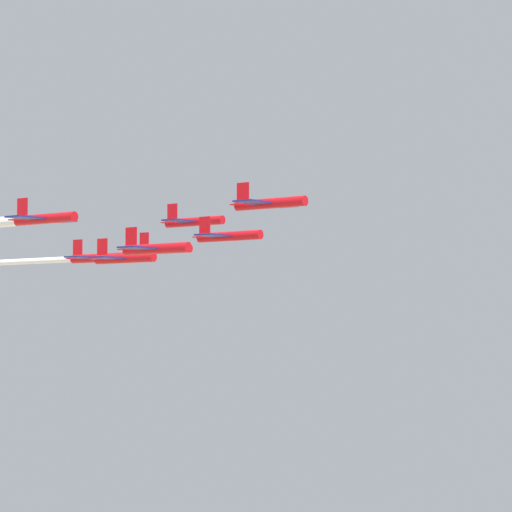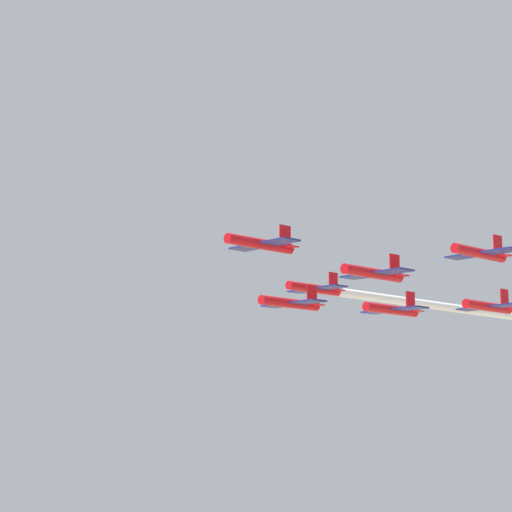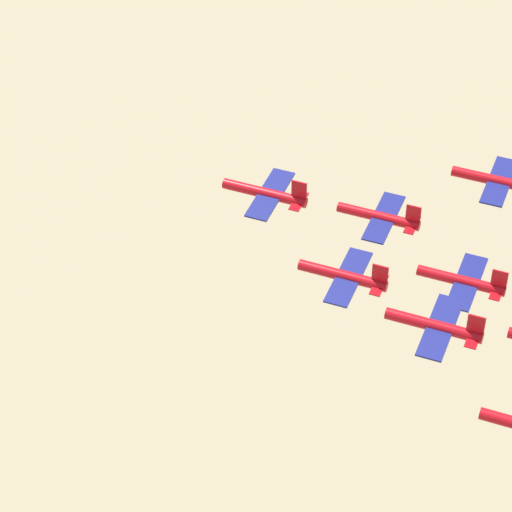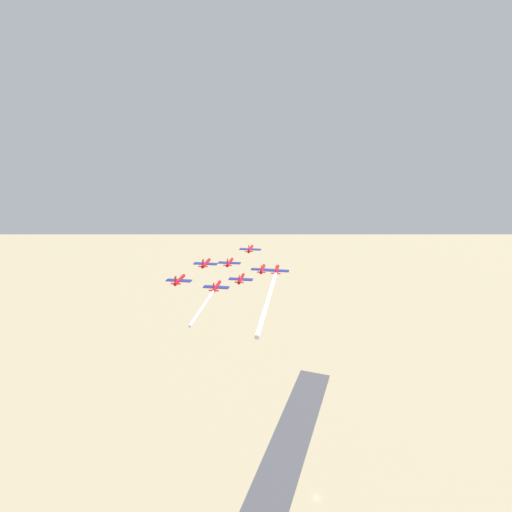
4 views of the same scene
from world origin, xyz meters
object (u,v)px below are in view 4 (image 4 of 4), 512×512
Objects in this scene: jet_2 at (262,269)px; jet_6 at (179,280)px; jet_3 at (206,263)px; jet_1 at (229,263)px; jet_5 at (277,270)px; jet_0 at (250,249)px; jet_4 at (241,279)px; jet_7 at (216,287)px.

jet_6 is at bearing -139.64° from jet_2.
jet_6 is (11.84, 7.63, -3.19)m from jet_3.
jet_1 is 1.00× the size of jet_5.
jet_0 is at bearing 120.47° from jet_2.
jet_1 is at bearing -180.00° from jet_2.
jet_3 is at bearing -120.47° from jet_0.
jet_0 is at bearing 90.00° from jet_4.
jet_0 is at bearing 78.91° from jet_7.
jet_3 reaches higher than jet_7.
jet_2 is 14.09m from jet_4.
jet_7 reaches higher than jet_2.
jet_4 is (-12.76, 6.43, -5.88)m from jet_3.
jet_6 is (36.44, 8.83, 2.21)m from jet_2.
jet_2 is 14.60m from jet_5.
jet_4 is at bearing 29.54° from jet_6.
jet_6 reaches higher than jet_2.
jet_4 is (10.93, 21.68, -5.89)m from jet_0.
jet_4 is at bearing -59.53° from jet_1.
jet_5 is (-0.91, 14.06, 3.85)m from jet_2.
jet_3 reaches higher than jet_5.
jet_4 is at bearing -90.00° from jet_0.
jet_3 reaches higher than jet_1.
jet_5 reaches higher than jet_6.
jet_5 is 37.75m from jet_6.
jet_5 is at bearing -0.00° from jet_4.
jet_3 is at bearing -150.46° from jet_2.
jet_5 is 1.00× the size of jet_7.
jet_7 is at bearing -120.47° from jet_4.
jet_6 is 1.00× the size of jet_7.
jet_5 is at bearing -29.54° from jet_1.
jet_1 is at bearing 90.00° from jet_7.
jet_2 is at bearing 0.00° from jet_1.
jet_1 reaches higher than jet_6.
jet_1 is 14.41m from jet_3.
jet_0 reaches higher than jet_5.
jet_4 is 1.00× the size of jet_5.
jet_6 is (37.35, -5.23, -1.63)m from jet_5.
jet_7 is at bearing -59.53° from jet_3.
jet_3 is at bearing -180.00° from jet_4.
jet_5 is at bearing -59.53° from jet_2.
jet_2 is at bearing 40.36° from jet_6.
jet_7 is at bearing -101.09° from jet_0.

